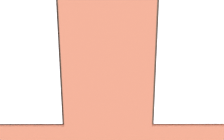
{
  "coord_description": "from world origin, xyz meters",
  "views": [
    {
      "loc": [
        -0.05,
        5.55,
        2.12
      ],
      "look_at": [
        -0.06,
        0.4,
        0.98
      ],
      "focal_mm": 35.0,
      "sensor_mm": 36.0,
      "label": 1
    }
  ],
  "objects_px": {
    "remote_silver": "(122,90)",
    "potted_plant_by_left_couch": "(175,78)",
    "remote_gray": "(118,89)",
    "potted_plant_beside_window_right": "(11,110)",
    "papasan_chair": "(99,70)",
    "potted_plant_between_couches": "(175,108)",
    "couch_left": "(206,96)",
    "potted_plant_corner_near_left": "(181,61)",
    "candle_jar": "(99,89)",
    "couch_by_window": "(93,126)",
    "table_plant_small": "(110,84)",
    "cup_ceramic": "(134,86)",
    "coffee_table": "(118,91)",
    "potted_plant_foreground_right": "(41,69)",
    "potted_plant_mid_room_small": "(125,80)"
  },
  "relations": [
    {
      "from": "remote_gray",
      "to": "potted_plant_beside_window_right",
      "type": "height_order",
      "value": "potted_plant_beside_window_right"
    },
    {
      "from": "remote_silver",
      "to": "potted_plant_beside_window_right",
      "type": "distance_m",
      "value": 2.66
    },
    {
      "from": "table_plant_small",
      "to": "remote_gray",
      "type": "bearing_deg",
      "value": 151.45
    },
    {
      "from": "couch_left",
      "to": "papasan_chair",
      "type": "relative_size",
      "value": 1.67
    },
    {
      "from": "coffee_table",
      "to": "cup_ceramic",
      "type": "xyz_separation_m",
      "value": [
        -0.42,
        -0.15,
        0.09
      ]
    },
    {
      "from": "potted_plant_foreground_right",
      "to": "potted_plant_corner_near_left",
      "type": "relative_size",
      "value": 0.6
    },
    {
      "from": "coffee_table",
      "to": "candle_jar",
      "type": "bearing_deg",
      "value": 15.22
    },
    {
      "from": "papasan_chair",
      "to": "potted_plant_mid_room_small",
      "type": "xyz_separation_m",
      "value": [
        -0.89,
        1.18,
        -0.08
      ]
    },
    {
      "from": "potted_plant_mid_room_small",
      "to": "potted_plant_beside_window_right",
      "type": "distance_m",
      "value": 3.68
    },
    {
      "from": "remote_silver",
      "to": "papasan_chair",
      "type": "relative_size",
      "value": 0.15
    },
    {
      "from": "potted_plant_by_left_couch",
      "to": "candle_jar",
      "type": "bearing_deg",
      "value": 29.79
    },
    {
      "from": "remote_gray",
      "to": "coffee_table",
      "type": "bearing_deg",
      "value": -108.5
    },
    {
      "from": "potted_plant_by_left_couch",
      "to": "table_plant_small",
      "type": "bearing_deg",
      "value": 28.11
    },
    {
      "from": "remote_silver",
      "to": "potted_plant_by_left_couch",
      "type": "bearing_deg",
      "value": -166.06
    },
    {
      "from": "couch_by_window",
      "to": "potted_plant_mid_room_small",
      "type": "distance_m",
      "value": 3.0
    },
    {
      "from": "potted_plant_beside_window_right",
      "to": "remote_gray",
      "type": "bearing_deg",
      "value": -133.52
    },
    {
      "from": "couch_by_window",
      "to": "couch_left",
      "type": "bearing_deg",
      "value": -148.94
    },
    {
      "from": "cup_ceramic",
      "to": "potted_plant_foreground_right",
      "type": "distance_m",
      "value": 3.71
    },
    {
      "from": "potted_plant_by_left_couch",
      "to": "potted_plant_between_couches",
      "type": "bearing_deg",
      "value": 74.0
    },
    {
      "from": "candle_jar",
      "to": "potted_plant_between_couches",
      "type": "relative_size",
      "value": 0.1
    },
    {
      "from": "couch_by_window",
      "to": "papasan_chair",
      "type": "relative_size",
      "value": 1.72
    },
    {
      "from": "couch_by_window",
      "to": "candle_jar",
      "type": "distance_m",
      "value": 1.7
    },
    {
      "from": "potted_plant_between_couches",
      "to": "table_plant_small",
      "type": "bearing_deg",
      "value": -58.52
    },
    {
      "from": "potted_plant_between_couches",
      "to": "potted_plant_mid_room_small",
      "type": "relative_size",
      "value": 2.03
    },
    {
      "from": "potted_plant_between_couches",
      "to": "potted_plant_corner_near_left",
      "type": "distance_m",
      "value": 4.27
    },
    {
      "from": "coffee_table",
      "to": "remote_gray",
      "type": "distance_m",
      "value": 0.06
    },
    {
      "from": "papasan_chair",
      "to": "potted_plant_between_couches",
      "type": "bearing_deg",
      "value": 111.25
    },
    {
      "from": "coffee_table",
      "to": "papasan_chair",
      "type": "relative_size",
      "value": 1.36
    },
    {
      "from": "cup_ceramic",
      "to": "coffee_table",
      "type": "bearing_deg",
      "value": 19.1
    },
    {
      "from": "potted_plant_beside_window_right",
      "to": "couch_left",
      "type": "bearing_deg",
      "value": -156.84
    },
    {
      "from": "couch_left",
      "to": "potted_plant_beside_window_right",
      "type": "relative_size",
      "value": 1.58
    },
    {
      "from": "couch_left",
      "to": "potted_plant_corner_near_left",
      "type": "relative_size",
      "value": 1.51
    },
    {
      "from": "coffee_table",
      "to": "table_plant_small",
      "type": "height_order",
      "value": "table_plant_small"
    },
    {
      "from": "potted_plant_foreground_right",
      "to": "remote_gray",
      "type": "bearing_deg",
      "value": 140.08
    },
    {
      "from": "couch_left",
      "to": "potted_plant_foreground_right",
      "type": "relative_size",
      "value": 2.53
    },
    {
      "from": "cup_ceramic",
      "to": "remote_gray",
      "type": "bearing_deg",
      "value": 19.1
    },
    {
      "from": "table_plant_small",
      "to": "potted_plant_by_left_couch",
      "type": "height_order",
      "value": "table_plant_small"
    },
    {
      "from": "potted_plant_foreground_right",
      "to": "potted_plant_corner_near_left",
      "type": "bearing_deg",
      "value": -179.34
    },
    {
      "from": "remote_gray",
      "to": "cup_ceramic",
      "type": "bearing_deg",
      "value": 117.16
    },
    {
      "from": "coffee_table",
      "to": "potted_plant_by_left_couch",
      "type": "bearing_deg",
      "value": -146.98
    },
    {
      "from": "potted_plant_between_couches",
      "to": "potted_plant_corner_near_left",
      "type": "relative_size",
      "value": 0.86
    },
    {
      "from": "potted_plant_foreground_right",
      "to": "table_plant_small",
      "type": "bearing_deg",
      "value": 139.32
    },
    {
      "from": "couch_left",
      "to": "cup_ceramic",
      "type": "bearing_deg",
      "value": -97.46
    },
    {
      "from": "candle_jar",
      "to": "potted_plant_beside_window_right",
      "type": "distance_m",
      "value": 2.27
    },
    {
      "from": "potted_plant_between_couches",
      "to": "remote_gray",
      "type": "bearing_deg",
      "value": -61.65
    },
    {
      "from": "candle_jar",
      "to": "table_plant_small",
      "type": "xyz_separation_m",
      "value": [
        -0.27,
        -0.23,
        0.06
      ]
    },
    {
      "from": "couch_left",
      "to": "potted_plant_by_left_couch",
      "type": "xyz_separation_m",
      "value": [
        0.4,
        -1.37,
        0.08
      ]
    },
    {
      "from": "couch_by_window",
      "to": "potted_plant_beside_window_right",
      "type": "relative_size",
      "value": 1.62
    },
    {
      "from": "couch_left",
      "to": "potted_plant_mid_room_small",
      "type": "xyz_separation_m",
      "value": [
        1.92,
        -1.29,
        0.04
      ]
    },
    {
      "from": "potted_plant_beside_window_right",
      "to": "potted_plant_by_left_couch",
      "type": "bearing_deg",
      "value": -139.52
    }
  ]
}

